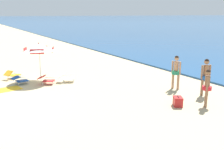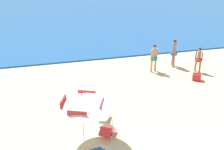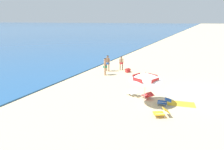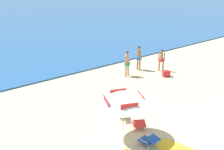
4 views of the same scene
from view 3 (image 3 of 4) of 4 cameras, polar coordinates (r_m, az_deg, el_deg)
The scene contains 11 objects.
ground_plane at distance 16.11m, azimuth 26.71°, elevation -5.55°, with size 800.00×800.00×0.00m, color tan.
beach_umbrella_striped_main at distance 12.60m, azimuth 9.90°, elevation -0.42°, with size 2.24×2.20×2.29m.
lounge_chair_under_umbrella at distance 13.23m, azimuth 15.25°, elevation -7.57°, with size 0.66×0.93×0.50m.
lounge_chair_beside_umbrella at distance 14.42m, azimuth 6.17°, elevation -5.12°, with size 0.84×1.02×0.52m.
lounge_chair_facing_sea at distance 11.74m, azimuth 14.41°, elevation -10.66°, with size 0.90×1.03×0.53m.
lounge_chair_spare_folded at distance 14.05m, azimuth 10.54°, elevation -5.87°, with size 0.89×1.02×0.51m.
person_standing_near_shore at distance 21.11m, azimuth -1.29°, elevation 3.86°, with size 0.44×0.52×1.78m.
person_standing_beside at distance 21.65m, azimuth 2.79°, elevation 3.85°, with size 0.39×0.39×1.59m.
person_wading_in at distance 19.58m, azimuth -2.09°, elevation 2.86°, with size 0.50×0.43×1.76m.
cooler_box at distance 20.91m, azimuth 4.72°, elevation 1.36°, with size 0.60×0.55×0.43m.
beach_towel at distance 13.89m, azimuth 19.79°, elevation -8.04°, with size 0.90×1.80×0.01m, color gold.
Camera 3 is at (-15.16, 0.69, 5.40)m, focal length 30.81 mm.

